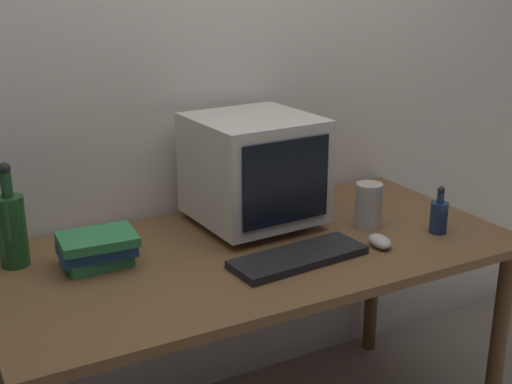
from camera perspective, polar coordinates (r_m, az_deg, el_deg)
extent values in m
cube|color=silver|center=(2.36, -5.40, 10.35)|extent=(4.00, 0.08, 2.50)
cube|color=brown|center=(2.10, 0.00, -5.06)|extent=(1.61, 0.80, 0.03)
cylinder|color=brown|center=(2.46, 19.89, -12.35)|extent=(0.06, 0.06, 0.73)
cylinder|color=brown|center=(2.37, -20.79, -13.70)|extent=(0.06, 0.06, 0.73)
cylinder|color=brown|center=(2.89, 9.92, -6.70)|extent=(0.06, 0.06, 0.73)
cube|color=beige|center=(2.27, -0.21, -2.37)|extent=(0.29, 0.26, 0.03)
cube|color=beige|center=(2.21, -0.21, 2.12)|extent=(0.40, 0.40, 0.34)
cube|color=black|center=(2.06, 2.61, 0.82)|extent=(0.31, 0.03, 0.27)
cube|color=black|center=(1.99, 3.64, -5.56)|extent=(0.43, 0.18, 0.02)
ellipsoid|color=beige|center=(2.12, 10.49, -4.15)|extent=(0.08, 0.11, 0.04)
cylinder|color=#1E4C23|center=(2.05, -20.05, -3.17)|extent=(0.08, 0.08, 0.21)
cylinder|color=#1E4C23|center=(2.01, -20.49, 0.60)|extent=(0.03, 0.03, 0.07)
sphere|color=#262626|center=(1.99, -20.64, 1.90)|extent=(0.03, 0.03, 0.03)
cylinder|color=navy|center=(2.26, 15.29, -2.11)|extent=(0.06, 0.06, 0.10)
cylinder|color=navy|center=(2.24, 15.43, -0.44)|extent=(0.02, 0.02, 0.04)
sphere|color=#262626|center=(2.23, 15.49, 0.17)|extent=(0.02, 0.02, 0.02)
cube|color=#33894C|center=(2.02, -13.38, -5.60)|extent=(0.19, 0.14, 0.03)
cube|color=#28569E|center=(2.00, -13.41, -4.67)|extent=(0.22, 0.15, 0.04)
cube|color=#33894C|center=(1.98, -13.35, -3.93)|extent=(0.22, 0.17, 0.03)
cylinder|color=#B7B2A8|center=(2.26, 9.54, -1.12)|extent=(0.09, 0.09, 0.15)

